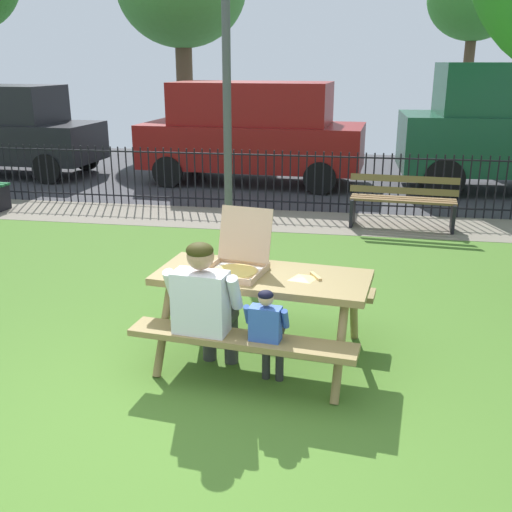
{
  "coord_description": "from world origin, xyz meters",
  "views": [
    {
      "loc": [
        1.2,
        -3.39,
        2.48
      ],
      "look_at": [
        0.31,
        1.83,
        0.75
      ],
      "focal_mm": 41.87,
      "sensor_mm": 36.0,
      "label": 1
    }
  ],
  "objects_px": {
    "child_at_table": "(268,329)",
    "park_bench_center": "(403,202)",
    "pizza_slice_on_table": "(306,278)",
    "parked_car_left": "(252,131)",
    "adult_at_table": "(206,304)",
    "picnic_table_foreground": "(262,293)",
    "parked_car_far_left": "(11,130)",
    "pizza_box_open": "(238,260)",
    "lamp_post_walkway": "(227,72)"
  },
  "relations": [
    {
      "from": "picnic_table_foreground",
      "to": "park_bench_center",
      "type": "distance_m",
      "value": 4.79
    },
    {
      "from": "parked_car_far_left",
      "to": "parked_car_left",
      "type": "relative_size",
      "value": 0.85
    },
    {
      "from": "pizza_box_open",
      "to": "child_at_table",
      "type": "xyz_separation_m",
      "value": [
        0.35,
        -0.59,
        -0.35
      ]
    },
    {
      "from": "adult_at_table",
      "to": "lamp_post_walkway",
      "type": "xyz_separation_m",
      "value": [
        -0.74,
        4.25,
        1.68
      ]
    },
    {
      "from": "pizza_box_open",
      "to": "parked_car_far_left",
      "type": "height_order",
      "value": "parked_car_far_left"
    },
    {
      "from": "child_at_table",
      "to": "parked_car_left",
      "type": "xyz_separation_m",
      "value": [
        -1.6,
        8.34,
        0.58
      ]
    },
    {
      "from": "pizza_slice_on_table",
      "to": "lamp_post_walkway",
      "type": "bearing_deg",
      "value": 111.31
    },
    {
      "from": "park_bench_center",
      "to": "parked_car_left",
      "type": "bearing_deg",
      "value": 132.14
    },
    {
      "from": "pizza_slice_on_table",
      "to": "park_bench_center",
      "type": "height_order",
      "value": "park_bench_center"
    },
    {
      "from": "adult_at_table",
      "to": "parked_car_far_left",
      "type": "bearing_deg",
      "value": 128.67
    },
    {
      "from": "picnic_table_foreground",
      "to": "adult_at_table",
      "type": "height_order",
      "value": "adult_at_table"
    },
    {
      "from": "child_at_table",
      "to": "parked_car_left",
      "type": "bearing_deg",
      "value": 100.88
    },
    {
      "from": "child_at_table",
      "to": "pizza_box_open",
      "type": "bearing_deg",
      "value": 120.7
    },
    {
      "from": "pizza_box_open",
      "to": "parked_car_far_left",
      "type": "relative_size",
      "value": 0.16
    },
    {
      "from": "picnic_table_foreground",
      "to": "adult_at_table",
      "type": "xyz_separation_m",
      "value": [
        -0.38,
        -0.46,
        0.06
      ]
    },
    {
      "from": "pizza_box_open",
      "to": "lamp_post_walkway",
      "type": "relative_size",
      "value": 0.16
    },
    {
      "from": "pizza_slice_on_table",
      "to": "adult_at_table",
      "type": "bearing_deg",
      "value": -151.05
    },
    {
      "from": "pizza_box_open",
      "to": "adult_at_table",
      "type": "bearing_deg",
      "value": -108.08
    },
    {
      "from": "pizza_slice_on_table",
      "to": "parked_car_far_left",
      "type": "relative_size",
      "value": 0.07
    },
    {
      "from": "child_at_table",
      "to": "parked_car_far_left",
      "type": "bearing_deg",
      "value": 130.48
    },
    {
      "from": "picnic_table_foreground",
      "to": "pizza_box_open",
      "type": "height_order",
      "value": "pizza_box_open"
    },
    {
      "from": "picnic_table_foreground",
      "to": "pizza_box_open",
      "type": "relative_size",
      "value": 3.13
    },
    {
      "from": "adult_at_table",
      "to": "parked_car_left",
      "type": "height_order",
      "value": "parked_car_left"
    },
    {
      "from": "lamp_post_walkway",
      "to": "parked_car_left",
      "type": "height_order",
      "value": "lamp_post_walkway"
    },
    {
      "from": "park_bench_center",
      "to": "parked_car_left",
      "type": "relative_size",
      "value": 0.35
    },
    {
      "from": "pizza_box_open",
      "to": "parked_car_far_left",
      "type": "distance_m",
      "value": 10.3
    },
    {
      "from": "picnic_table_foreground",
      "to": "parked_car_far_left",
      "type": "height_order",
      "value": "parked_car_far_left"
    },
    {
      "from": "child_at_table",
      "to": "park_bench_center",
      "type": "height_order",
      "value": "child_at_table"
    },
    {
      "from": "picnic_table_foreground",
      "to": "park_bench_center",
      "type": "xyz_separation_m",
      "value": [
        1.46,
        4.56,
        -0.18
      ]
    },
    {
      "from": "pizza_box_open",
      "to": "child_at_table",
      "type": "relative_size",
      "value": 0.72
    },
    {
      "from": "park_bench_center",
      "to": "parked_car_far_left",
      "type": "distance_m",
      "value": 9.07
    },
    {
      "from": "child_at_table",
      "to": "park_bench_center",
      "type": "bearing_deg",
      "value": 75.43
    },
    {
      "from": "picnic_table_foreground",
      "to": "child_at_table",
      "type": "distance_m",
      "value": 0.57
    },
    {
      "from": "park_bench_center",
      "to": "lamp_post_walkway",
      "type": "relative_size",
      "value": 0.43
    },
    {
      "from": "child_at_table",
      "to": "parked_car_far_left",
      "type": "distance_m",
      "value": 10.98
    },
    {
      "from": "parked_car_left",
      "to": "park_bench_center",
      "type": "bearing_deg",
      "value": -47.86
    },
    {
      "from": "parked_car_far_left",
      "to": "park_bench_center",
      "type": "bearing_deg",
      "value": -20.98
    },
    {
      "from": "picnic_table_foreground",
      "to": "lamp_post_walkway",
      "type": "xyz_separation_m",
      "value": [
        -1.12,
        3.79,
        1.73
      ]
    },
    {
      "from": "park_bench_center",
      "to": "parked_car_left",
      "type": "height_order",
      "value": "parked_car_left"
    },
    {
      "from": "pizza_slice_on_table",
      "to": "park_bench_center",
      "type": "xyz_separation_m",
      "value": [
        1.08,
        4.6,
        -0.36
      ]
    },
    {
      "from": "lamp_post_walkway",
      "to": "child_at_table",
      "type": "bearing_deg",
      "value": -73.91
    },
    {
      "from": "pizza_box_open",
      "to": "adult_at_table",
      "type": "distance_m",
      "value": 0.57
    },
    {
      "from": "parked_car_far_left",
      "to": "parked_car_left",
      "type": "distance_m",
      "value": 5.52
    },
    {
      "from": "pizza_slice_on_table",
      "to": "parked_car_left",
      "type": "xyz_separation_m",
      "value": [
        -1.85,
        7.84,
        0.32
      ]
    },
    {
      "from": "pizza_slice_on_table",
      "to": "park_bench_center",
      "type": "relative_size",
      "value": 0.17
    },
    {
      "from": "picnic_table_foreground",
      "to": "pizza_slice_on_table",
      "type": "bearing_deg",
      "value": -6.49
    },
    {
      "from": "pizza_slice_on_table",
      "to": "parked_car_left",
      "type": "bearing_deg",
      "value": 103.27
    },
    {
      "from": "pizza_slice_on_table",
      "to": "park_bench_center",
      "type": "distance_m",
      "value": 4.74
    },
    {
      "from": "adult_at_table",
      "to": "child_at_table",
      "type": "xyz_separation_m",
      "value": [
        0.51,
        -0.09,
        -0.14
      ]
    },
    {
      "from": "lamp_post_walkway",
      "to": "parked_car_far_left",
      "type": "distance_m",
      "value": 7.23
    }
  ]
}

